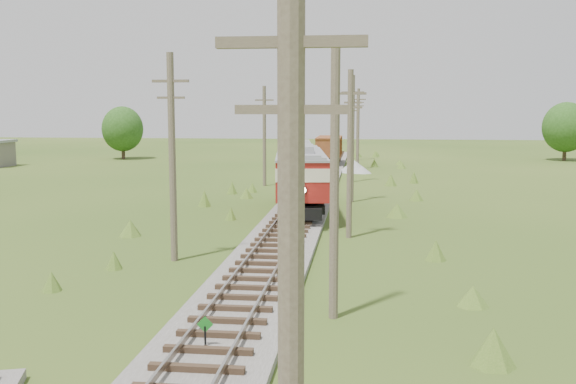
# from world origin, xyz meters

# --- Properties ---
(ground) EXTENTS (260.00, 260.00, 0.00)m
(ground) POSITION_xyz_m (0.00, 0.00, 0.00)
(ground) COLOR #2C4A16
(ground) RESTS_ON ground
(railbed_main) EXTENTS (3.60, 96.00, 0.57)m
(railbed_main) POSITION_xyz_m (0.00, 34.00, 0.19)
(railbed_main) COLOR #605B54
(railbed_main) RESTS_ON ground
(switch_marker) EXTENTS (0.45, 0.06, 1.08)m
(switch_marker) POSITION_xyz_m (-0.20, 1.50, 0.63)
(switch_marker) COLOR black
(switch_marker) RESTS_ON ground
(streetcar) EXTENTS (4.48, 13.10, 5.93)m
(streetcar) POSITION_xyz_m (0.00, 25.95, 2.73)
(streetcar) COLOR black
(streetcar) RESTS_ON ground
(gondola) EXTENTS (2.80, 8.59, 2.85)m
(gondola) POSITION_xyz_m (0.00, 61.08, 2.10)
(gondola) COLOR black
(gondola) RESTS_ON ground
(gravel_pile) EXTENTS (3.56, 3.77, 1.29)m
(gravel_pile) POSITION_xyz_m (3.20, 53.01, 0.60)
(gravel_pile) COLOR gray
(gravel_pile) RESTS_ON ground
(utility_pole_r_0) EXTENTS (1.60, 0.30, 8.50)m
(utility_pole_r_0) POSITION_xyz_m (3.20, -8.00, 4.37)
(utility_pole_r_0) COLOR brown
(utility_pole_r_0) RESTS_ON ground
(utility_pole_r_1) EXTENTS (0.30, 0.30, 8.80)m
(utility_pole_r_1) POSITION_xyz_m (3.10, 5.00, 4.40)
(utility_pole_r_1) COLOR brown
(utility_pole_r_1) RESTS_ON ground
(utility_pole_r_2) EXTENTS (1.60, 0.30, 8.60)m
(utility_pole_r_2) POSITION_xyz_m (3.30, 18.00, 4.42)
(utility_pole_r_2) COLOR brown
(utility_pole_r_2) RESTS_ON ground
(utility_pole_r_3) EXTENTS (1.60, 0.30, 9.00)m
(utility_pole_r_3) POSITION_xyz_m (3.20, 31.00, 4.63)
(utility_pole_r_3) COLOR brown
(utility_pole_r_3) RESTS_ON ground
(utility_pole_r_4) EXTENTS (1.60, 0.30, 8.40)m
(utility_pole_r_4) POSITION_xyz_m (3.00, 44.00, 4.32)
(utility_pole_r_4) COLOR brown
(utility_pole_r_4) RESTS_ON ground
(utility_pole_r_5) EXTENTS (1.60, 0.30, 8.90)m
(utility_pole_r_5) POSITION_xyz_m (3.40, 57.00, 4.58)
(utility_pole_r_5) COLOR brown
(utility_pole_r_5) RESTS_ON ground
(utility_pole_r_6) EXTENTS (1.60, 0.30, 8.70)m
(utility_pole_r_6) POSITION_xyz_m (3.20, 70.00, 4.47)
(utility_pole_r_6) COLOR brown
(utility_pole_r_6) RESTS_ON ground
(utility_pole_l_a) EXTENTS (1.60, 0.30, 9.00)m
(utility_pole_l_a) POSITION_xyz_m (-4.20, 12.00, 4.63)
(utility_pole_l_a) COLOR brown
(utility_pole_l_a) RESTS_ON ground
(utility_pole_l_b) EXTENTS (1.60, 0.30, 8.60)m
(utility_pole_l_b) POSITION_xyz_m (-4.50, 40.00, 4.42)
(utility_pole_l_b) COLOR brown
(utility_pole_l_b) RESTS_ON ground
(tree_mid_a) EXTENTS (5.46, 5.46, 7.03)m
(tree_mid_a) POSITION_xyz_m (-28.00, 68.00, 4.02)
(tree_mid_a) COLOR #38281C
(tree_mid_a) RESTS_ON ground
(tree_mid_b) EXTENTS (5.88, 5.88, 7.57)m
(tree_mid_b) POSITION_xyz_m (30.00, 72.00, 4.33)
(tree_mid_b) COLOR #38281C
(tree_mid_b) RESTS_ON ground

